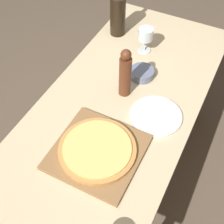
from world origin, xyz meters
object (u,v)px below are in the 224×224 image
Objects in this scene: small_bowl at (142,73)px; pizza at (97,149)px; wine_bottle at (118,12)px; wine_glass at (146,35)px; pepper_mill at (125,74)px.

pizza is at bearing -87.89° from small_bowl.
small_bowl is at bearing -45.06° from wine_bottle.
wine_glass reaches higher than small_bowl.
pizza is 2.67× the size of small_bowl.
small_bowl reaches higher than pizza.
wine_bottle is (-0.30, 0.79, 0.11)m from pizza.
pepper_mill is 1.83× the size of wine_glass.
pepper_mill is at bearing -59.77° from wine_bottle.
wine_bottle is 0.49m from pepper_mill.
wine_glass is 0.23m from small_bowl.
pizza is 2.27× the size of wine_glass.
pizza is 0.72m from wine_glass.
wine_bottle is 2.75× the size of small_bowl.
pizza is 0.85m from wine_bottle.
wine_bottle is 2.35× the size of wine_glass.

